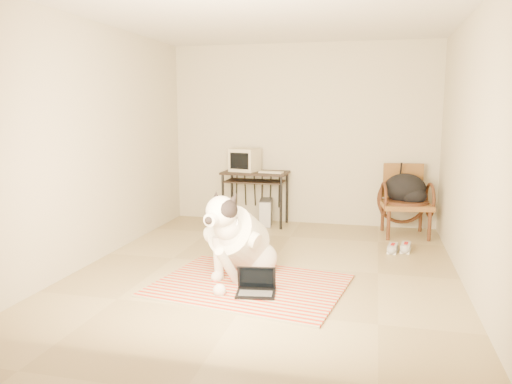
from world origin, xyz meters
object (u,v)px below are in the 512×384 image
(laptop, at_px, (256,287))
(backpack, at_px, (407,190))
(dog, at_px, (239,240))
(computer_desk, at_px, (255,179))
(rattan_chair, at_px, (405,200))
(pc_tower, at_px, (266,212))
(crt_monitor, at_px, (245,160))

(laptop, height_order, backpack, backpack)
(dog, xyz_separation_m, computer_desk, (-0.40, 2.37, 0.31))
(rattan_chair, bearing_deg, pc_tower, 176.60)
(crt_monitor, distance_m, rattan_chair, 2.39)
(dog, distance_m, backpack, 2.86)
(laptop, height_order, rattan_chair, rattan_chair)
(rattan_chair, bearing_deg, computer_desk, 176.67)
(computer_desk, distance_m, pc_tower, 0.53)
(computer_desk, bearing_deg, crt_monitor, 168.36)
(computer_desk, bearing_deg, pc_tower, -2.60)
(pc_tower, height_order, rattan_chair, rattan_chair)
(computer_desk, xyz_separation_m, pc_tower, (0.17, -0.01, -0.50))
(rattan_chair, distance_m, backpack, 0.15)
(laptop, xyz_separation_m, backpack, (1.48, 2.73, 0.56))
(dog, relative_size, computer_desk, 1.39)
(laptop, relative_size, computer_desk, 0.40)
(pc_tower, relative_size, rattan_chair, 0.45)
(crt_monitor, bearing_deg, backpack, -4.26)
(dog, height_order, backpack, dog)
(laptop, distance_m, computer_desk, 3.01)
(crt_monitor, relative_size, backpack, 0.80)
(backpack, bearing_deg, dog, -128.52)
(laptop, distance_m, backpack, 3.15)
(dog, distance_m, crt_monitor, 2.54)
(laptop, bearing_deg, dog, 121.31)
(dog, relative_size, pc_tower, 3.10)
(laptop, bearing_deg, rattan_chair, 61.86)
(computer_desk, distance_m, crt_monitor, 0.33)
(crt_monitor, distance_m, backpack, 2.38)
(pc_tower, distance_m, rattan_chair, 2.03)
(crt_monitor, bearing_deg, dog, -76.64)
(laptop, bearing_deg, crt_monitor, 106.74)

